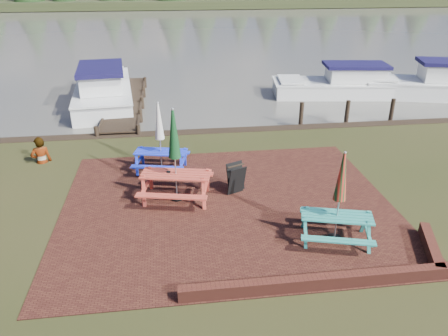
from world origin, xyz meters
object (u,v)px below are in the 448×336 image
object	(u,v)px
picnic_table_red	(176,169)
jetty	(126,102)
picnic_table_teal	(338,211)
chalkboard	(236,179)
boat_jetty	(104,91)
boat_far	(434,85)
person	(38,138)
picnic_table_blue	(161,148)
boat_near	(341,85)

from	to	relation	value
picnic_table_red	jetty	xyz separation A→B (m)	(-2.12, 9.71, -0.81)
picnic_table_teal	chalkboard	distance (m)	3.39
picnic_table_red	boat_jetty	world-z (taller)	picnic_table_red
boat_far	person	world-z (taller)	person
picnic_table_blue	jetty	bearing A→B (deg)	114.96
chalkboard	boat_jetty	distance (m)	11.49
chalkboard	person	world-z (taller)	person
picnic_table_red	chalkboard	bearing A→B (deg)	18.66
boat_jetty	boat_far	world-z (taller)	boat_jetty
picnic_table_blue	boat_near	bearing A→B (deg)	55.10
picnic_table_red	picnic_table_blue	xyz separation A→B (m)	(-0.42, 1.95, -0.13)
picnic_table_red	boat_far	xyz separation A→B (m)	(13.52, 9.58, -0.50)
picnic_table_teal	picnic_table_blue	xyz separation A→B (m)	(-4.11, 4.50, -0.01)
chalkboard	boat_far	xyz separation A→B (m)	(11.80, 9.40, -0.02)
picnic_table_red	picnic_table_blue	size ratio (longest dim) A/B	1.17
picnic_table_teal	chalkboard	bearing A→B (deg)	141.37
boat_jetty	person	size ratio (longest dim) A/B	4.32
picnic_table_teal	jetty	size ratio (longest dim) A/B	0.25
jetty	person	bearing A→B (deg)	-109.21
chalkboard	person	xyz separation A→B (m)	(-6.14, 2.94, 0.45)
picnic_table_red	boat_far	bearing A→B (deg)	47.98
picnic_table_red	picnic_table_teal	bearing A→B (deg)	-21.98
picnic_table_teal	picnic_table_blue	size ratio (longest dim) A/B	1.01
boat_far	person	bearing A→B (deg)	125.09
boat_jetty	boat_far	xyz separation A→B (m)	(16.73, -0.97, -0.03)
jetty	boat_jetty	bearing A→B (deg)	142.22
picnic_table_red	chalkboard	size ratio (longest dim) A/B	3.06
boat_far	picnic_table_red	bearing A→B (deg)	140.61
chalkboard	boat_near	xyz separation A→B (m)	(7.18, 10.31, -0.10)
picnic_table_teal	boat_far	xyz separation A→B (m)	(9.83, 12.13, -0.38)
picnic_table_teal	picnic_table_blue	world-z (taller)	picnic_table_teal
picnic_table_red	person	size ratio (longest dim) A/B	1.48
picnic_table_red	person	bearing A→B (deg)	157.40
boat_near	person	distance (m)	15.23
picnic_table_teal	boat_near	distance (m)	14.05
picnic_table_red	boat_jetty	distance (m)	11.04
boat_jetty	boat_near	distance (m)	12.11
boat_jetty	boat_near	size ratio (longest dim) A/B	1.11
chalkboard	boat_jetty	world-z (taller)	boat_jetty
picnic_table_red	boat_near	xyz separation A→B (m)	(8.90, 10.49, -0.58)
chalkboard	boat_near	world-z (taller)	boat_near
jetty	picnic_table_teal	bearing A→B (deg)	-64.64
boat_far	chalkboard	bearing A→B (deg)	143.83
picnic_table_blue	boat_jetty	xyz separation A→B (m)	(-2.79, 8.61, -0.34)
chalkboard	boat_jetty	bearing A→B (deg)	91.38
boat_near	boat_far	distance (m)	4.71
chalkboard	boat_jetty	xyz separation A→B (m)	(-4.93, 10.37, 0.00)
jetty	boat_far	world-z (taller)	boat_far
boat_jetty	person	world-z (taller)	boat_jetty
picnic_table_red	person	xyz separation A→B (m)	(-4.42, 3.12, -0.03)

